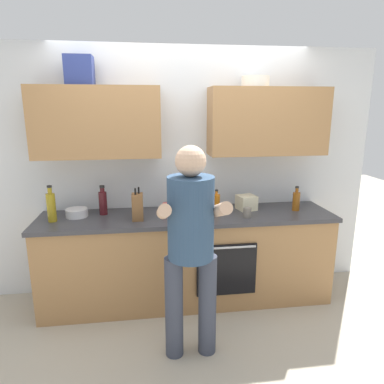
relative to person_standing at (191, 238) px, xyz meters
name	(u,v)px	position (x,y,z in m)	size (l,w,h in m)	color
ground_plane	(188,298)	(0.07, 0.80, -0.97)	(12.00, 12.00, 0.00)	#B2A893
back_wall_unit	(183,150)	(0.07, 1.08, 0.52)	(4.00, 0.38, 2.50)	silver
counter	(188,258)	(0.08, 0.80, -0.52)	(2.84, 0.67, 0.90)	#A37547
person_standing	(191,238)	(0.00, 0.00, 0.00)	(0.49, 0.45, 1.65)	#383D4C
bottle_syrup	(296,201)	(1.17, 0.80, 0.03)	(0.07, 0.07, 0.25)	#8C4C14
bottle_juice	(216,201)	(0.39, 0.95, 0.01)	(0.07, 0.07, 0.21)	orange
bottle_vinegar	(192,201)	(0.14, 0.98, 0.01)	(0.07, 0.07, 0.21)	brown
bottle_oil	(51,207)	(-1.17, 0.77, 0.07)	(0.08, 0.08, 0.33)	olive
bottle_wine	(103,202)	(-0.73, 0.93, 0.05)	(0.08, 0.08, 0.29)	#471419
cup_stoneware	(247,213)	(0.62, 0.64, -0.03)	(0.08, 0.08, 0.10)	slate
cup_ceramic	(166,208)	(-0.12, 0.88, -0.02)	(0.08, 0.08, 0.10)	#BF4C47
mixing_bowl	(77,213)	(-0.97, 0.89, -0.04)	(0.20, 0.20, 0.08)	silver
knife_block	(138,207)	(-0.40, 0.72, 0.05)	(0.10, 0.14, 0.30)	brown
grocery_bag_bread	(196,206)	(0.15, 0.76, 0.02)	(0.25, 0.21, 0.20)	tan
grocery_bag_rice	(246,203)	(0.69, 0.90, 0.00)	(0.17, 0.17, 0.15)	beige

